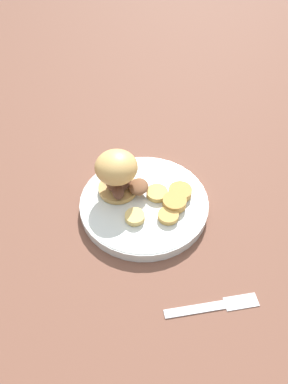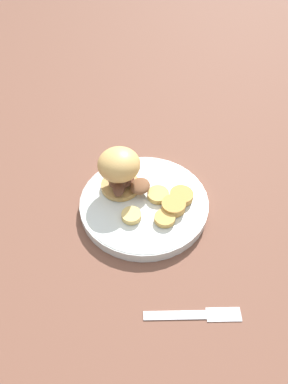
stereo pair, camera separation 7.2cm
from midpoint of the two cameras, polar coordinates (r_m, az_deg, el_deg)
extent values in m
plane|color=brown|center=(0.76, 2.72, -2.57)|extent=(4.00, 4.00, 0.00)
cylinder|color=silver|center=(0.75, 2.75, -2.05)|extent=(0.26, 0.26, 0.02)
torus|color=silver|center=(0.74, 2.78, -1.60)|extent=(0.25, 0.25, 0.01)
cylinder|color=tan|center=(0.76, -0.91, 0.84)|extent=(0.08, 0.08, 0.01)
ellipsoid|color=brown|center=(0.74, -1.22, 1.28)|extent=(0.03, 0.04, 0.02)
ellipsoid|color=#563323|center=(0.73, -1.05, 0.47)|extent=(0.05, 0.04, 0.02)
ellipsoid|color=brown|center=(0.74, 1.94, 0.68)|extent=(0.06, 0.06, 0.02)
ellipsoid|color=#563323|center=(0.75, -0.67, 1.74)|extent=(0.05, 0.05, 0.02)
ellipsoid|color=brown|center=(0.73, -1.48, 1.36)|extent=(0.04, 0.04, 0.01)
ellipsoid|color=tan|center=(0.72, -0.97, 4.08)|extent=(0.08, 0.08, 0.06)
cylinder|color=#BC8942|center=(0.72, 7.37, -2.26)|extent=(0.05, 0.05, 0.02)
cylinder|color=tan|center=(0.71, 6.10, -4.18)|extent=(0.04, 0.04, 0.01)
cylinder|color=#DBB766|center=(0.71, 0.98, -3.77)|extent=(0.04, 0.04, 0.01)
cylinder|color=tan|center=(0.74, 4.96, -0.60)|extent=(0.04, 0.04, 0.01)
cylinder|color=#BC8942|center=(0.74, 8.48, -0.75)|extent=(0.05, 0.05, 0.01)
cube|color=silver|center=(0.64, 8.11, -18.29)|extent=(0.05, 0.10, 0.00)
cube|color=silver|center=(0.66, 15.29, -17.75)|extent=(0.04, 0.06, 0.00)
camera|label=1|loc=(0.04, -87.13, 3.20)|focal=35.00mm
camera|label=2|loc=(0.04, 92.87, -3.20)|focal=35.00mm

